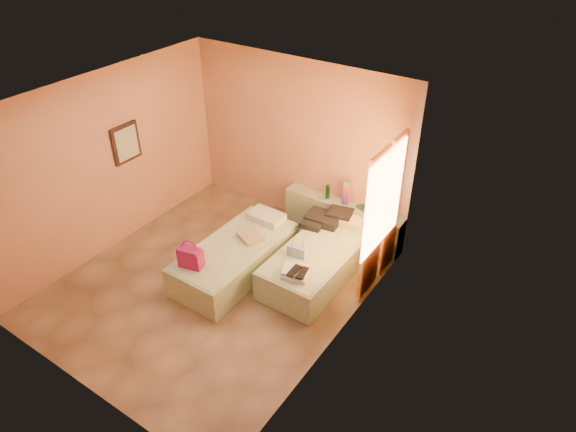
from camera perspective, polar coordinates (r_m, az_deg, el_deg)
name	(u,v)px	position (r m, az deg, el deg)	size (l,w,h in m)	color
ground	(215,284)	(7.73, -8.15, -7.44)	(4.50, 4.50, 0.00)	#9E815E
room_walls	(243,165)	(6.96, -4.98, 5.65)	(4.02, 4.51, 2.81)	tan
headboard_ledge	(342,220)	(8.46, 6.07, -0.45)	(2.05, 0.30, 0.65)	#94A184
bed_left	(235,258)	(7.75, -5.88, -4.70)	(0.90, 2.00, 0.50)	beige
bed_right	(319,261)	(7.68, 3.48, -5.00)	(0.90, 2.00, 0.50)	beige
water_bottle	(328,191)	(8.33, 4.44, 2.74)	(0.07, 0.07, 0.25)	#163E20
rainbow_box	(346,193)	(8.17, 6.48, 2.59)	(0.09, 0.09, 0.41)	#A81464
small_dish	(322,197)	(8.38, 3.76, 2.11)	(0.11, 0.11, 0.03)	#559D71
green_book	(362,208)	(8.18, 8.23, 0.93)	(0.17, 0.13, 0.03)	#24442D
flower_vase	(381,209)	(7.97, 10.33, 0.73)	(0.20, 0.20, 0.26)	white
magenta_handbag	(191,257)	(7.21, -10.76, -4.48)	(0.33, 0.19, 0.31)	#A81464
khaki_garment	(251,236)	(7.70, -4.16, -2.28)	(0.37, 0.30, 0.06)	tan
clothes_pile	(326,219)	(8.00, 4.24, -0.29)	(0.57, 0.57, 0.17)	black
blue_handbag	(297,251)	(7.30, 1.04, -3.91)	(0.27, 0.12, 0.17)	#3F6197
towel_stack	(295,273)	(6.99, 0.84, -6.33)	(0.35, 0.30, 0.10)	silver
sandal_pair	(298,272)	(6.90, 1.10, -6.26)	(0.19, 0.26, 0.03)	black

